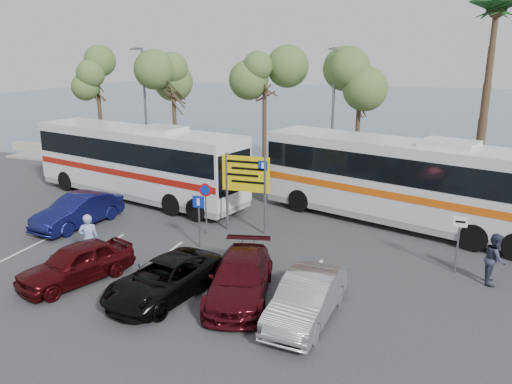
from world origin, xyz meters
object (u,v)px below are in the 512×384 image
(car_red, at_px, (76,263))
(pedestrian_far, at_px, (495,259))
(coach_bus_right, at_px, (401,184))
(car_blue, at_px, (78,211))
(car_maroon, at_px, (240,278))
(pedestrian_near, at_px, (89,239))
(street_lamp_right, at_px, (333,108))
(street_lamp_left, at_px, (144,101))
(coach_bus_left, at_px, (137,164))
(direction_sign, at_px, (246,180))
(car_silver_b, at_px, (307,298))
(suv_black, at_px, (165,279))

(car_red, xyz_separation_m, pedestrian_far, (14.00, 4.50, 0.22))
(coach_bus_right, distance_m, car_blue, 15.12)
(car_blue, bearing_deg, car_maroon, -13.65)
(car_maroon, relative_size, pedestrian_far, 2.57)
(coach_bus_right, height_order, pedestrian_near, coach_bus_right)
(pedestrian_far, bearing_deg, car_blue, 92.13)
(street_lamp_right, height_order, car_blue, street_lamp_right)
(car_blue, bearing_deg, street_lamp_right, 61.46)
(street_lamp_left, bearing_deg, street_lamp_right, 0.00)
(coach_bus_left, xyz_separation_m, pedestrian_near, (2.96, -8.50, -0.93))
(direction_sign, bearing_deg, street_lamp_right, 79.06)
(car_blue, distance_m, pedestrian_far, 17.72)
(car_red, bearing_deg, coach_bus_left, 131.74)
(street_lamp_right, xyz_separation_m, pedestrian_near, (-6.54, -15.52, -3.60))
(car_red, bearing_deg, car_blue, 149.15)
(coach_bus_left, distance_m, coach_bus_right, 14.00)
(street_lamp_left, xyz_separation_m, car_maroon, (12.90, -16.32, -3.91))
(street_lamp_left, relative_size, pedestrian_near, 4.01)
(car_silver_b, distance_m, pedestrian_far, 7.27)
(coach_bus_left, bearing_deg, car_blue, -92.46)
(street_lamp_right, relative_size, pedestrian_far, 4.34)
(street_lamp_right, relative_size, direction_sign, 2.23)
(coach_bus_right, relative_size, car_maroon, 2.89)
(street_lamp_left, height_order, pedestrian_far, street_lamp_left)
(coach_bus_left, distance_m, car_silver_b, 15.52)
(street_lamp_right, height_order, coach_bus_right, street_lamp_right)
(direction_sign, bearing_deg, pedestrian_near, -131.17)
(car_maroon, height_order, pedestrian_near, pedestrian_near)
(car_red, distance_m, suv_black, 3.50)
(coach_bus_left, xyz_separation_m, car_silver_b, (11.80, -10.00, -1.23))
(car_maroon, xyz_separation_m, pedestrian_far, (8.10, 3.80, 0.24))
(street_lamp_right, bearing_deg, direction_sign, -100.94)
(coach_bus_left, height_order, car_blue, coach_bus_left)
(car_blue, height_order, car_silver_b, car_blue)
(car_maroon, xyz_separation_m, car_silver_b, (2.40, -0.70, 0.01))
(street_lamp_right, height_order, pedestrian_far, street_lamp_right)
(car_silver_b, distance_m, pedestrian_near, 8.97)
(pedestrian_far, bearing_deg, direction_sign, 81.30)
(car_blue, distance_m, car_red, 6.22)
(direction_sign, height_order, pedestrian_far, direction_sign)
(street_lamp_left, height_order, car_blue, street_lamp_left)
(car_silver_b, bearing_deg, car_maroon, 169.98)
(suv_black, relative_size, pedestrian_far, 2.48)
(pedestrian_near, bearing_deg, street_lamp_right, -144.24)
(street_lamp_right, distance_m, car_red, 18.46)
(car_silver_b, relative_size, pedestrian_far, 2.30)
(street_lamp_left, relative_size, coach_bus_right, 0.59)
(car_silver_b, bearing_deg, coach_bus_right, 83.82)
(street_lamp_left, distance_m, street_lamp_right, 13.00)
(coach_bus_left, xyz_separation_m, pedestrian_far, (17.50, -5.50, -1.00))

